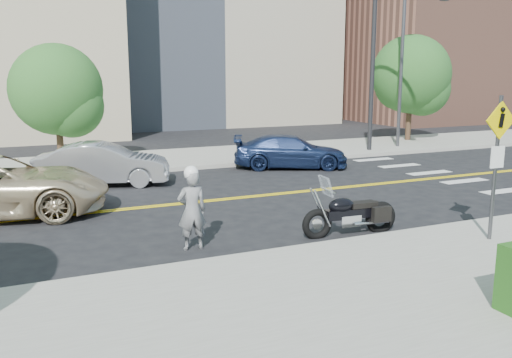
{
  "coord_description": "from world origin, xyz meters",
  "views": [
    {
      "loc": [
        -4.79,
        -14.29,
        3.58
      ],
      "look_at": [
        0.2,
        -3.17,
        1.2
      ],
      "focal_mm": 38.0,
      "sensor_mm": 36.0,
      "label": 1
    }
  ],
  "objects_px": {
    "parked_car_silver": "(103,164)",
    "parked_car_blue": "(290,152)",
    "pedestrian_sign": "(497,154)",
    "motorcyclist": "(192,208)",
    "motorcycle": "(351,205)"
  },
  "relations": [
    {
      "from": "motorcyclist",
      "to": "parked_car_blue",
      "type": "height_order",
      "value": "motorcyclist"
    },
    {
      "from": "parked_car_silver",
      "to": "parked_car_blue",
      "type": "xyz_separation_m",
      "value": [
        7.08,
        0.43,
        -0.06
      ]
    },
    {
      "from": "parked_car_silver",
      "to": "parked_car_blue",
      "type": "relative_size",
      "value": 0.97
    },
    {
      "from": "motorcyclist",
      "to": "motorcycle",
      "type": "relative_size",
      "value": 0.77
    },
    {
      "from": "pedestrian_sign",
      "to": "parked_car_blue",
      "type": "bearing_deg",
      "value": 86.36
    },
    {
      "from": "motorcyclist",
      "to": "parked_car_silver",
      "type": "bearing_deg",
      "value": -81.12
    },
    {
      "from": "motorcycle",
      "to": "parked_car_blue",
      "type": "height_order",
      "value": "motorcycle"
    },
    {
      "from": "pedestrian_sign",
      "to": "parked_car_blue",
      "type": "distance_m",
      "value": 10.38
    },
    {
      "from": "pedestrian_sign",
      "to": "motorcyclist",
      "type": "bearing_deg",
      "value": 157.73
    },
    {
      "from": "motorcycle",
      "to": "parked_car_silver",
      "type": "distance_m",
      "value": 8.98
    },
    {
      "from": "pedestrian_sign",
      "to": "parked_car_silver",
      "type": "relative_size",
      "value": 0.71
    },
    {
      "from": "parked_car_blue",
      "to": "motorcycle",
      "type": "bearing_deg",
      "value": -175.67
    },
    {
      "from": "motorcyclist",
      "to": "parked_car_blue",
      "type": "xyz_separation_m",
      "value": [
        6.44,
        7.9,
        -0.24
      ]
    },
    {
      "from": "pedestrian_sign",
      "to": "motorcycle",
      "type": "height_order",
      "value": "pedestrian_sign"
    },
    {
      "from": "pedestrian_sign",
      "to": "parked_car_blue",
      "type": "xyz_separation_m",
      "value": [
        0.65,
        10.27,
        -1.33
      ]
    }
  ]
}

